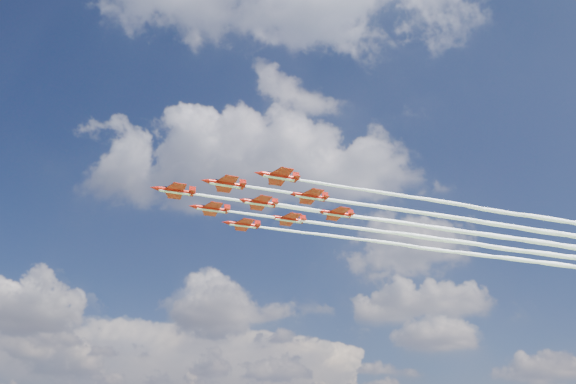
% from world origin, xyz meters
% --- Properties ---
extents(jet_lead, '(126.87, 60.01, 2.65)m').
position_xyz_m(jet_lead, '(48.35, 15.67, 87.15)').
color(jet_lead, '#AE1209').
extents(jet_row2_port, '(126.87, 60.01, 2.65)m').
position_xyz_m(jet_row2_port, '(61.03, 12.95, 87.15)').
color(jet_row2_port, '#AE1209').
extents(jet_row2_starb, '(126.87, 60.01, 2.65)m').
position_xyz_m(jet_row2_starb, '(54.70, 26.97, 87.15)').
color(jet_row2_starb, '#AE1209').
extents(jet_row3_port, '(126.87, 60.01, 2.65)m').
position_xyz_m(jet_row3_port, '(73.71, 10.24, 87.15)').
color(jet_row3_port, '#AE1209').
extents(jet_row3_centre, '(126.87, 60.01, 2.65)m').
position_xyz_m(jet_row3_centre, '(67.37, 24.26, 87.15)').
color(jet_row3_centre, '#AE1209').
extents(jet_row3_starb, '(126.87, 60.01, 2.65)m').
position_xyz_m(jet_row3_starb, '(61.04, 38.28, 87.15)').
color(jet_row3_starb, '#AE1209').
extents(jet_row4_port, '(126.87, 60.01, 2.65)m').
position_xyz_m(jet_row4_port, '(80.05, 21.55, 87.15)').
color(jet_row4_port, '#AE1209').
extents(jet_row4_starb, '(126.87, 60.01, 2.65)m').
position_xyz_m(jet_row4_starb, '(73.71, 35.57, 87.15)').
color(jet_row4_starb, '#AE1209').
extents(jet_tail, '(126.87, 60.01, 2.65)m').
position_xyz_m(jet_tail, '(86.39, 32.85, 87.15)').
color(jet_tail, '#AE1209').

